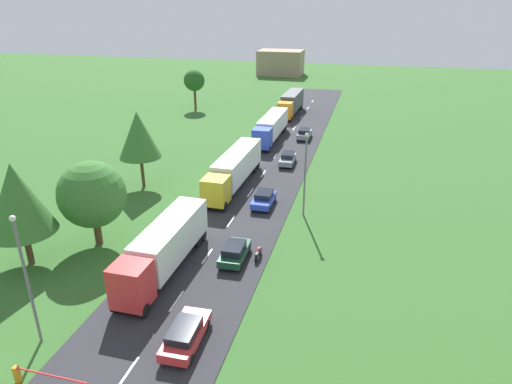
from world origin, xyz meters
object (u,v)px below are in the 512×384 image
object	(u,v)px
car_fifth	(304,133)
lamppost_lead	(26,275)
distant_building	(281,63)
truck_second	(234,168)
car_lead	(185,334)
tree_maple	(139,135)
lamppost_second	(305,171)
truck_fourth	(291,102)
car_second	(235,252)
tree_ash	(17,199)
barrier_gate	(29,375)
truck_third	(271,126)
car_fourth	(288,158)
car_third	(264,199)
tree_birch	(92,194)
motorcycle_courier	(258,253)
tree_oak	(194,81)
truck_lead	(164,246)

from	to	relation	value
car_fifth	lamppost_lead	distance (m)	48.70
distant_building	truck_second	bearing A→B (deg)	-82.03
car_lead	lamppost_lead	distance (m)	9.93
tree_maple	lamppost_second	bearing A→B (deg)	-8.32
car_lead	tree_maple	bearing A→B (deg)	122.78
truck_fourth	car_second	bearing A→B (deg)	-84.71
tree_ash	distant_building	bearing A→B (deg)	90.13
barrier_gate	tree_maple	world-z (taller)	tree_maple
truck_third	barrier_gate	size ratio (longest dim) A/B	2.90
truck_second	truck_third	bearing A→B (deg)	90.01
car_fourth	distant_building	distance (m)	74.12
car_third	lamppost_lead	size ratio (longest dim) A/B	0.45
barrier_gate	lamppost_second	world-z (taller)	lamppost_second
tree_ash	tree_birch	bearing A→B (deg)	50.14
lamppost_lead	motorcycle_courier	bearing A→B (deg)	49.92
motorcycle_courier	distant_building	distance (m)	97.03
car_third	tree_oak	world-z (taller)	tree_oak
barrier_gate	tree_ash	world-z (taller)	tree_ash
car_third	distant_building	bearing A→B (deg)	100.49
motorcycle_courier	car_fourth	bearing A→B (deg)	94.83
lamppost_second	car_second	bearing A→B (deg)	-112.65
truck_second	car_third	xyz separation A→B (m)	(4.48, -4.49, -1.31)
car_second	tree_birch	xyz separation A→B (m)	(-12.23, -0.24, 3.81)
car_third	car_second	bearing A→B (deg)	-89.05
truck_third	tree_ash	xyz separation A→B (m)	(-11.08, -38.48, 3.62)
truck_third	car_fourth	distance (m)	11.28
tree_oak	car_third	bearing A→B (deg)	-59.88
truck_third	tree_birch	xyz separation A→B (m)	(-7.57, -34.28, 2.57)
truck_third	tree_maple	bearing A→B (deg)	-114.71
truck_fourth	distant_building	distance (m)	46.74
lamppost_second	distant_building	world-z (taller)	lamppost_second
car_second	tree_oak	distance (m)	56.06
truck_lead	truck_second	bearing A→B (deg)	89.64
tree_oak	tree_maple	distance (m)	39.27
truck_third	tree_maple	distance (m)	24.04
motorcycle_courier	distant_building	world-z (taller)	distant_building
truck_fourth	lamppost_lead	size ratio (longest dim) A/B	1.40
truck_fourth	car_fifth	bearing A→B (deg)	-72.32
truck_third	lamppost_second	bearing A→B (deg)	-70.21
tree_maple	distant_building	distance (m)	83.69
car_fifth	truck_third	bearing A→B (deg)	-160.49
tree_birch	tree_ash	size ratio (longest dim) A/B	0.88
motorcycle_courier	lamppost_second	bearing A→B (deg)	75.65
truck_fourth	lamppost_second	bearing A→B (deg)	-77.92
tree_oak	tree_birch	bearing A→B (deg)	-77.68
tree_birch	tree_maple	bearing A→B (deg)	100.39
car_second	tree_oak	bearing A→B (deg)	114.72
barrier_gate	car_second	bearing A→B (deg)	64.50
car_third	barrier_gate	size ratio (longest dim) A/B	0.85
lamppost_second	tree_oak	distance (m)	49.34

